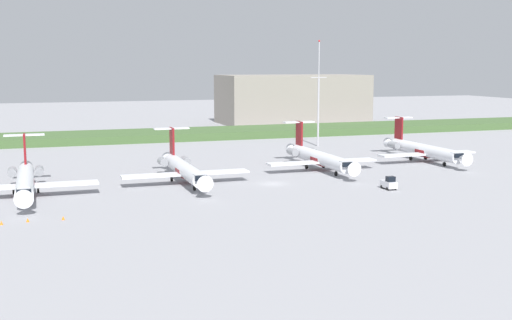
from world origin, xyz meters
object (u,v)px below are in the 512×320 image
Objects in this scene: regional_jet_third at (319,157)px; safety_cone_front_marker at (1,223)px; regional_jet_nearest at (25,180)px; regional_jet_second at (184,169)px; safety_cone_mid_marker at (28,220)px; regional_jet_fourth at (423,150)px; baggage_tug at (389,183)px; antenna_mast at (318,103)px; safety_cone_rear_marker at (63,218)px.

regional_jet_third is 65.32m from safety_cone_front_marker.
regional_jet_third is (55.89, 8.83, 0.00)m from regional_jet_nearest.
regional_jet_second reaches higher than safety_cone_mid_marker.
baggage_tug is at bearing -132.03° from regional_jet_fourth.
baggage_tug is at bearing -29.01° from regional_jet_second.
antenna_mast is 49.74× the size of safety_cone_mid_marker.
regional_jet_second is 56.44m from regional_jet_fourth.
antenna_mast is at bearing 77.48° from baggage_tug.
safety_cone_front_marker is (-74.46, -64.06, -11.01)m from antenna_mast.
antenna_mast is 96.02m from safety_cone_mid_marker.
regional_jet_nearest is 9.69× the size of baggage_tug.
regional_jet_nearest is 84.71m from antenna_mast.
safety_cone_rear_marker is at bearing -75.43° from regional_jet_nearest.
safety_cone_front_marker is at bearing -177.96° from safety_cone_rear_marker.
safety_cone_front_marker is at bearing -170.44° from safety_cone_mid_marker.
regional_jet_second is at bearing 37.79° from safety_cone_front_marker.
regional_jet_second is 56.36× the size of safety_cone_front_marker.
regional_jet_third and regional_jet_fourth have the same top height.
antenna_mast reaches higher than regional_jet_fourth.
antenna_mast is 60.88m from baggage_tug.
regional_jet_third reaches higher than safety_cone_front_marker.
regional_jet_second is 34.81m from safety_cone_mid_marker.
regional_jet_nearest is at bearing 91.39° from safety_cone_mid_marker.
regional_jet_nearest is at bearing 81.81° from safety_cone_front_marker.
regional_jet_third is 56.36× the size of safety_cone_front_marker.
regional_jet_fourth is 35.88m from baggage_tug.
safety_cone_mid_marker is (-58.16, -4.93, -0.73)m from baggage_tug.
safety_cone_mid_marker is 1.00× the size of safety_cone_rear_marker.
baggage_tug is 5.82× the size of safety_cone_front_marker.
safety_cone_front_marker is (-85.46, -32.11, -2.26)m from regional_jet_fourth.
regional_jet_third reaches higher than safety_cone_rear_marker.
regional_jet_second is 37.71m from safety_cone_front_marker.
baggage_tug is (-24.00, -26.63, -1.53)m from regional_jet_fourth.
safety_cone_rear_marker is (4.58, -0.27, 0.00)m from safety_cone_mid_marker.
regional_jet_nearest is 1.13× the size of antenna_mast.
safety_cone_front_marker is at bearing -174.90° from baggage_tug.
safety_cone_mid_marker is (-82.16, -31.56, -2.26)m from regional_jet_fourth.
regional_jet_second reaches higher than safety_cone_rear_marker.
regional_jet_fourth is 1.13× the size of antenna_mast.
antenna_mast is (71.63, 44.37, 8.75)m from regional_jet_nearest.
safety_cone_rear_marker is (7.88, 0.28, 0.00)m from safety_cone_front_marker.
regional_jet_third is 58.21m from safety_cone_rear_marker.
regional_jet_nearest is at bearing 166.38° from baggage_tug.
antenna_mast is (44.72, 40.99, 8.75)m from regional_jet_second.
regional_jet_nearest is at bearing -172.85° from regional_jet_second.
regional_jet_third is at bearing 29.04° from safety_cone_rear_marker.
baggage_tug is 58.37m from safety_cone_mid_marker.
regional_jet_third is 9.69× the size of baggage_tug.
safety_cone_front_marker is (-58.73, -28.52, -2.26)m from regional_jet_third.
regional_jet_nearest is 83.55m from regional_jet_fourth.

